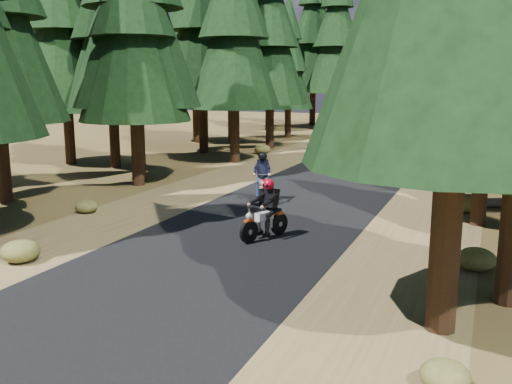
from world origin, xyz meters
TOP-DOWN VIEW (x-y plane):
  - ground at (0.00, 0.00)m, footprint 120.00×120.00m
  - road at (0.00, 5.00)m, footprint 6.00×100.00m
  - shoulder_l at (-4.60, 5.00)m, footprint 3.20×100.00m
  - shoulder_r at (4.60, 5.00)m, footprint 3.20×100.00m
  - pine_forest at (-0.02, 21.05)m, footprint 34.59×55.08m
  - log_near at (6.90, 7.50)m, footprint 4.37×2.27m
  - understory_shrubs at (2.52, 6.48)m, footprint 14.06×30.76m
  - rider_lead at (0.66, 0.53)m, footprint 1.21×1.93m
  - rider_follow at (-1.21, 5.02)m, footprint 1.20×2.09m

SIDE VIEW (x-z plane):
  - ground at x=0.00m, z-range 0.00..0.00m
  - shoulder_l at x=-4.60m, z-range 0.00..0.01m
  - shoulder_r at x=4.60m, z-range 0.00..0.01m
  - road at x=0.00m, z-range 0.00..0.01m
  - log_near at x=6.90m, z-range 0.00..0.32m
  - understory_shrubs at x=2.52m, z-range -0.04..0.58m
  - rider_lead at x=0.66m, z-range -0.27..1.39m
  - rider_follow at x=-1.21m, z-range -0.29..1.49m
  - pine_forest at x=-0.02m, z-range -0.27..16.05m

